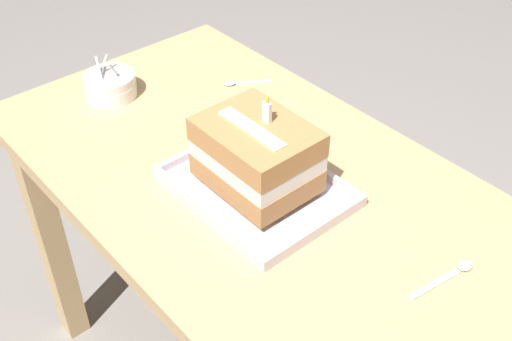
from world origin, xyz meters
name	(u,v)px	position (x,y,z in m)	size (l,w,h in m)	color
dining_table	(255,223)	(0.00, 0.00, 0.63)	(1.14, 0.63, 0.76)	tan
foil_tray	(257,188)	(0.04, -0.03, 0.77)	(0.32, 0.25, 0.02)	silver
birthday_cake	(257,155)	(0.04, -0.03, 0.85)	(0.20, 0.15, 0.17)	#B8804B
bowl_stack	(110,85)	(-0.43, -0.06, 0.79)	(0.12, 0.12, 0.10)	white
serving_spoon_near_tray	(455,272)	(0.40, 0.08, 0.76)	(0.04, 0.14, 0.01)	silver
serving_spoon_by_bowls	(238,83)	(-0.28, 0.19, 0.76)	(0.07, 0.10, 0.01)	silver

